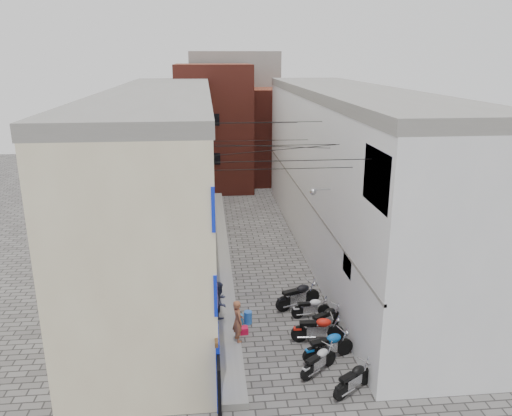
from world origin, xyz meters
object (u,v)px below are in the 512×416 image
object	(u,v)px
motorcycle_c	(328,345)
motorcycle_e	(326,317)
motorcycle_a	(354,378)
motorcycle_f	(311,307)
motorcycle_b	(319,360)
person_b	(220,302)
water_jug_far	(248,317)
water_jug_near	(239,321)
motorcycle_d	(318,327)
motorcycle_g	(298,294)
red_crate	(242,330)
person_a	(238,321)

from	to	relation	value
motorcycle_c	motorcycle_e	size ratio (longest dim) A/B	1.09
motorcycle_a	motorcycle_f	xyz separation A→B (m)	(-0.39, 4.99, -0.05)
motorcycle_b	person_b	world-z (taller)	person_b
motorcycle_a	water_jug_far	distance (m)	5.66
person_b	water_jug_near	bearing A→B (deg)	-65.42
motorcycle_a	motorcycle_e	distance (m)	3.93
person_b	motorcycle_a	bearing A→B (deg)	-109.48
motorcycle_d	motorcycle_g	xyz separation A→B (m)	(-0.26, 2.76, 0.03)
motorcycle_f	water_jug_far	world-z (taller)	motorcycle_f
motorcycle_b	motorcycle_g	bearing A→B (deg)	140.89
motorcycle_a	motorcycle_d	size ratio (longest dim) A/B	0.89
motorcycle_a	motorcycle_e	size ratio (longest dim) A/B	0.99
motorcycle_g	red_crate	xyz separation A→B (m)	(-2.58, -1.91, -0.50)
motorcycle_a	motorcycle_d	xyz separation A→B (m)	(-0.52, 3.11, 0.06)
motorcycle_d	motorcycle_e	world-z (taller)	motorcycle_d
motorcycle_e	motorcycle_d	bearing A→B (deg)	-62.71
motorcycle_d	motorcycle_g	world-z (taller)	motorcycle_g
motorcycle_g	water_jug_near	bearing A→B (deg)	-85.27
motorcycle_f	red_crate	size ratio (longest dim) A/B	3.93
motorcycle_e	red_crate	size ratio (longest dim) A/B	4.35
water_jug_near	motorcycle_d	bearing A→B (deg)	-25.94
motorcycle_g	person_b	distance (m)	3.72
motorcycle_a	water_jug_near	world-z (taller)	motorcycle_a
motorcycle_c	motorcycle_e	xyz separation A→B (m)	(0.39, 2.02, -0.05)
motorcycle_f	person_b	xyz separation A→B (m)	(-3.85, -0.40, 0.63)
motorcycle_a	water_jug_near	xyz separation A→B (m)	(-3.45, 4.54, -0.28)
water_jug_near	red_crate	bearing A→B (deg)	-81.75
motorcycle_b	person_a	bearing A→B (deg)	-163.68
person_b	water_jug_far	bearing A→B (deg)	-54.39
motorcycle_g	red_crate	world-z (taller)	motorcycle_g
motorcycle_g	water_jug_near	distance (m)	3.01
motorcycle_b	motorcycle_f	distance (m)	3.89
motorcycle_c	motorcycle_g	xyz separation A→B (m)	(-0.39, 3.96, 0.04)
motorcycle_g	water_jug_far	distance (m)	2.59
motorcycle_c	water_jug_far	xyz separation A→B (m)	(-2.69, 2.84, -0.33)
motorcycle_e	motorcycle_g	world-z (taller)	motorcycle_g
motorcycle_b	motorcycle_d	bearing A→B (deg)	131.15
motorcycle_f	red_crate	bearing A→B (deg)	-74.60
motorcycle_c	motorcycle_f	xyz separation A→B (m)	(0.00, 3.08, -0.10)
motorcycle_d	motorcycle_b	bearing A→B (deg)	-6.99
motorcycle_e	water_jug_near	bearing A→B (deg)	-130.32
water_jug_far	motorcycle_e	bearing A→B (deg)	-14.85
motorcycle_a	motorcycle_c	bearing A→B (deg)	158.17
water_jug_near	water_jug_far	size ratio (longest dim) A/B	0.95
motorcycle_c	person_a	size ratio (longest dim) A/B	1.24
motorcycle_c	person_a	bearing A→B (deg)	-127.84
person_b	red_crate	xyz separation A→B (m)	(0.87, -0.62, -0.98)
motorcycle_b	red_crate	world-z (taller)	motorcycle_b
motorcycle_a	person_b	bearing A→B (deg)	-170.73
water_jug_near	motorcycle_c	bearing A→B (deg)	-40.74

